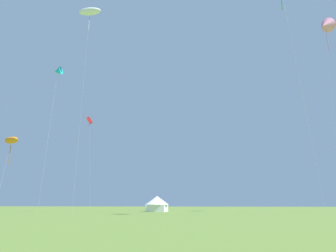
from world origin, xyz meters
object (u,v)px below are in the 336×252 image
object	(u,v)px
kite_white_parafoil	(90,12)
kite_cyan_delta	(58,71)
kite_red_box	(90,121)
festival_tent_right	(157,203)
kite_pink_delta	(326,25)
kite_orange_parafoil	(11,140)

from	to	relation	value
kite_white_parafoil	kite_cyan_delta	bearing A→B (deg)	163.90
kite_white_parafoil	kite_red_box	distance (m)	22.32
kite_white_parafoil	festival_tent_right	bearing A→B (deg)	60.83
kite_white_parafoil	kite_red_box	bearing A→B (deg)	112.68
kite_pink_delta	kite_white_parafoil	bearing A→B (deg)	-158.71
kite_cyan_delta	festival_tent_right	bearing A→B (deg)	41.80
kite_pink_delta	kite_red_box	size ratio (longest dim) A/B	1.93
kite_pink_delta	kite_cyan_delta	bearing A→B (deg)	-163.32
kite_orange_parafoil	kite_pink_delta	bearing A→B (deg)	29.41
kite_pink_delta	kite_red_box	distance (m)	51.18
kite_white_parafoil	kite_pink_delta	distance (m)	45.17
kite_white_parafoil	kite_orange_parafoil	size ratio (longest dim) A/B	3.46
kite_red_box	kite_cyan_delta	size ratio (longest dim) A/B	0.77
kite_red_box	festival_tent_right	world-z (taller)	kite_red_box
kite_red_box	kite_white_parafoil	bearing A→B (deg)	-67.32
kite_white_parafoil	kite_red_box	xyz separation A→B (m)	(-6.16, 14.75, -15.57)
kite_pink_delta	kite_cyan_delta	distance (m)	51.87
festival_tent_right	kite_white_parafoil	bearing A→B (deg)	-119.17
kite_pink_delta	kite_cyan_delta	world-z (taller)	kite_pink_delta
festival_tent_right	kite_pink_delta	bearing A→B (deg)	2.04
kite_pink_delta	kite_red_box	bearing A→B (deg)	-178.05
kite_pink_delta	kite_red_box	world-z (taller)	kite_pink_delta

